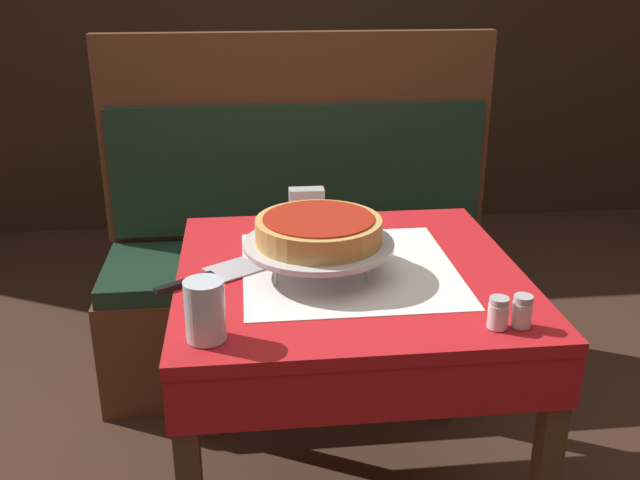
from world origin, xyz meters
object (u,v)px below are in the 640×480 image
(dining_table_front, at_px, (348,304))
(deep_dish_pizza, at_px, (319,230))
(water_glass_near, at_px, (205,310))
(napkin_holder, at_px, (307,204))
(salt_shaker, at_px, (498,313))
(pizza_pan_stand, at_px, (319,246))
(condiment_caddy, at_px, (320,106))
(booth_bench, at_px, (304,282))
(pepper_shaker, at_px, (522,311))
(pizza_server, at_px, (213,275))
(dining_table_rear, at_px, (300,137))

(dining_table_front, height_order, deep_dish_pizza, deep_dish_pizza)
(water_glass_near, distance_m, napkin_holder, 0.73)
(salt_shaker, bearing_deg, dining_table_front, 127.63)
(dining_table_front, bearing_deg, deep_dish_pizza, -167.43)
(pizza_pan_stand, distance_m, condiment_caddy, 1.85)
(salt_shaker, bearing_deg, pizza_pan_stand, 136.50)
(deep_dish_pizza, height_order, water_glass_near, deep_dish_pizza)
(booth_bench, bearing_deg, pepper_shaker, -72.33)
(pizza_server, relative_size, pepper_shaker, 3.77)
(pizza_server, height_order, pepper_shaker, pepper_shaker)
(pizza_server, distance_m, water_glass_near, 0.31)
(dining_table_rear, bearing_deg, condiment_caddy, 23.28)
(dining_table_front, height_order, dining_table_rear, dining_table_rear)
(pizza_server, distance_m, condiment_caddy, 1.89)
(napkin_holder, bearing_deg, deep_dish_pizza, -91.03)
(water_glass_near, xyz_separation_m, napkin_holder, (0.26, 0.68, -0.02))
(pizza_server, bearing_deg, condiment_caddy, 75.98)
(salt_shaker, xyz_separation_m, condiment_caddy, (-0.12, 2.15, 0.02))
(dining_table_rear, height_order, deep_dish_pizza, deep_dish_pizza)
(dining_table_front, distance_m, dining_table_rear, 1.78)
(dining_table_front, xyz_separation_m, deep_dish_pizza, (-0.08, -0.02, 0.21))
(dining_table_front, relative_size, pizza_pan_stand, 2.32)
(pizza_pan_stand, relative_size, condiment_caddy, 2.08)
(dining_table_front, relative_size, water_glass_near, 6.68)
(water_glass_near, height_order, condiment_caddy, condiment_caddy)
(deep_dish_pizza, relative_size, napkin_holder, 2.97)
(dining_table_front, bearing_deg, pizza_server, -177.73)
(dining_table_rear, distance_m, pizza_pan_stand, 1.80)
(dining_table_rear, height_order, condiment_caddy, condiment_caddy)
(dining_table_rear, bearing_deg, water_glass_near, -99.74)
(pizza_pan_stand, xyz_separation_m, pepper_shaker, (0.38, -0.31, -0.04))
(dining_table_front, relative_size, pepper_shaker, 12.20)
(deep_dish_pizza, distance_m, condiment_caddy, 1.85)
(condiment_caddy, bearing_deg, booth_bench, -99.58)
(dining_table_front, relative_size, napkin_holder, 8.27)
(pizza_server, bearing_deg, pizza_pan_stand, -0.90)
(booth_bench, height_order, pepper_shaker, booth_bench)
(deep_dish_pizza, height_order, napkin_holder, deep_dish_pizza)
(deep_dish_pizza, height_order, pizza_server, deep_dish_pizza)
(salt_shaker, bearing_deg, water_glass_near, 178.33)
(dining_table_rear, height_order, pepper_shaker, pepper_shaker)
(dining_table_front, height_order, booth_bench, booth_bench)
(dining_table_rear, bearing_deg, pizza_pan_stand, -93.34)
(water_glass_near, bearing_deg, pizza_pan_stand, 49.43)
(salt_shaker, bearing_deg, condiment_caddy, 93.27)
(dining_table_rear, height_order, salt_shaker, salt_shaker)
(pizza_server, xyz_separation_m, condiment_caddy, (0.46, 1.83, 0.05))
(pizza_server, bearing_deg, dining_table_rear, 78.78)
(dining_table_rear, bearing_deg, napkin_holder, -93.97)
(dining_table_front, distance_m, booth_bench, 0.82)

